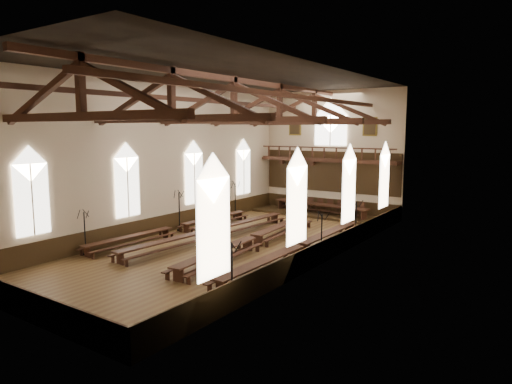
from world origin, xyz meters
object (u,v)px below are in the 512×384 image
(refectory_row_b, at_px, (212,232))
(refectory_row_c, at_px, (253,239))
(refectory_row_d, at_px, (300,248))
(candelabrum_right_mid, at_px, (321,245))
(candelabrum_left_mid, at_px, (180,218))
(candelabrum_left_near, at_px, (85,241))
(candelabrum_right_far, at_px, (356,228))
(candelabrum_right_near, at_px, (232,285))
(candelabrum_left_far, at_px, (235,206))
(high_table, at_px, (320,205))
(refectory_row_a, at_px, (176,228))
(dais, at_px, (320,215))

(refectory_row_b, height_order, refectory_row_c, refectory_row_c)
(refectory_row_d, xyz_separation_m, candelabrum_right_mid, (1.05, 0.44, 0.24))
(refectory_row_c, height_order, candelabrum_right_mid, candelabrum_right_mid)
(refectory_row_c, xyz_separation_m, candelabrum_left_mid, (-6.81, 1.01, 0.31))
(candelabrum_left_near, xyz_separation_m, candelabrum_right_far, (11.10, 11.39, 0.03))
(candelabrum_right_near, bearing_deg, candelabrum_left_far, 126.70)
(refectory_row_b, bearing_deg, candelabrum_left_far, 116.39)
(refectory_row_b, relative_size, candelabrum_right_near, 5.32)
(candelabrum_left_far, bearing_deg, candelabrum_left_mid, -90.00)
(candelabrum_left_far, bearing_deg, high_table, 36.19)
(refectory_row_a, xyz_separation_m, candelabrum_left_mid, (-0.84, 1.16, 0.37))
(refectory_row_b, height_order, candelabrum_right_far, candelabrum_right_far)
(candelabrum_right_mid, height_order, candelabrum_right_far, candelabrum_right_far)
(refectory_row_d, bearing_deg, candelabrum_right_near, -81.93)
(dais, bearing_deg, candelabrum_left_mid, -117.94)
(refectory_row_d, height_order, candelabrum_left_near, candelabrum_left_near)
(candelabrum_left_far, distance_m, candelabrum_right_near, 18.57)
(refectory_row_d, xyz_separation_m, candelabrum_right_near, (1.05, -7.41, 0.26))
(refectory_row_b, bearing_deg, refectory_row_c, -2.96)
(candelabrum_left_mid, relative_size, candelabrum_right_mid, 1.09)
(refectory_row_b, relative_size, high_table, 1.68)
(candelabrum_left_near, bearing_deg, candelabrum_right_near, -5.99)
(refectory_row_b, xyz_separation_m, candelabrum_right_mid, (7.54, 0.13, 0.26))
(refectory_row_d, bearing_deg, dais, 111.67)
(candelabrum_right_near, relative_size, candelabrum_right_mid, 1.03)
(candelabrum_left_far, height_order, candelabrum_right_near, candelabrum_left_far)
(candelabrum_left_far, height_order, candelabrum_right_far, candelabrum_left_far)
(refectory_row_a, distance_m, candelabrum_right_near, 12.66)
(refectory_row_c, distance_m, candelabrum_left_mid, 6.89)
(candelabrum_right_near, bearing_deg, candelabrum_left_near, 174.01)
(refectory_row_a, height_order, candelabrum_right_near, candelabrum_right_near)
(candelabrum_left_near, bearing_deg, candelabrum_right_far, 45.75)
(refectory_row_b, height_order, candelabrum_left_far, candelabrum_left_far)
(candelabrum_right_near, bearing_deg, refectory_row_b, 134.32)
(refectory_row_b, bearing_deg, candelabrum_left_near, -118.45)
(refectory_row_b, bearing_deg, candelabrum_right_mid, 0.97)
(refectory_row_d, distance_m, candelabrum_right_mid, 1.16)
(refectory_row_b, distance_m, candelabrum_left_mid, 3.67)
(refectory_row_b, distance_m, refectory_row_c, 3.26)
(candelabrum_left_mid, bearing_deg, high_table, 62.06)
(refectory_row_c, xyz_separation_m, high_table, (-1.33, 11.35, 0.31))
(dais, relative_size, candelabrum_right_far, 4.32)
(refectory_row_d, distance_m, candelabrum_left_near, 11.84)
(refectory_row_d, distance_m, candelabrum_right_near, 7.49)
(high_table, height_order, candelabrum_right_far, candelabrum_right_far)
(candelabrum_left_near, xyz_separation_m, candelabrum_left_far, (-0.00, 13.73, 0.09))
(candelabrum_right_near, bearing_deg, dais, 106.55)
(candelabrum_left_near, relative_size, candelabrum_right_far, 0.96)
(refectory_row_d, distance_m, candelabrum_left_far, 12.53)
(refectory_row_a, distance_m, refectory_row_c, 5.98)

